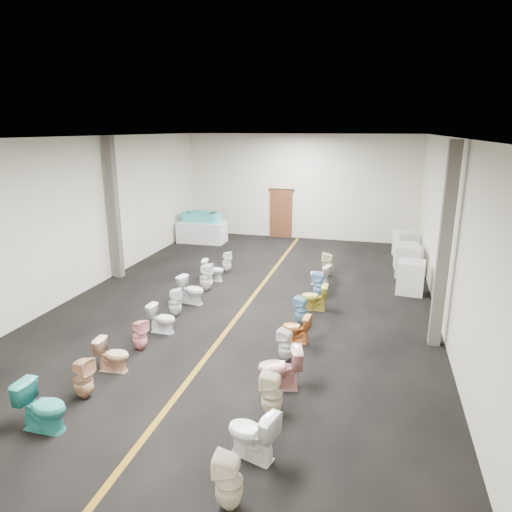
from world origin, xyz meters
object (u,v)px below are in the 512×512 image
Objects in this scene: appliance_crate_b at (408,261)px; toilet_right_7 at (314,297)px; toilet_right_3 at (280,368)px; toilet_right_0 at (229,482)px; toilet_left_6 at (191,290)px; bathtub at (202,217)px; toilet_right_1 at (252,433)px; toilet_left_3 at (140,335)px; toilet_right_6 at (301,310)px; display_table at (202,232)px; toilet_right_10 at (328,264)px; toilet_left_2 at (113,355)px; toilet_left_7 at (206,277)px; toilet_left_9 at (227,262)px; toilet_right_8 at (319,285)px; toilet_left_8 at (213,270)px; toilet_right_9 at (320,275)px; appliance_crate_d at (404,244)px; toilet_left_4 at (162,319)px; toilet_right_5 at (296,328)px; toilet_right_2 at (272,394)px; toilet_right_4 at (286,345)px; toilet_left_5 at (175,302)px; appliance_crate_c at (406,256)px; toilet_left_0 at (43,406)px; appliance_crate_a at (411,277)px; toilet_left_1 at (83,378)px.

appliance_crate_b reaches higher than toilet_right_7.
toilet_right_0 is at bearing -15.48° from toilet_right_3.
toilet_right_3 reaches higher than toilet_left_6.
bathtub is 13.51m from toilet_right_1.
toilet_right_6 is at bearing -35.86° from toilet_left_3.
toilet_right_10 is (5.72, -3.31, -0.05)m from display_table.
toilet_left_7 is (0.10, 4.91, 0.08)m from toilet_left_2.
toilet_left_9 is 0.88× the size of toilet_right_0.
toilet_right_7 is 0.95m from toilet_right_8.
toilet_left_8 reaches higher than toilet_right_9.
toilet_right_1 is 1.05× the size of toilet_right_8.
appliance_crate_d is 1.40× the size of toilet_right_6.
toilet_left_4 is 1.94m from toilet_left_6.
toilet_right_1 is 1.21× the size of toilet_right_5.
toilet_right_2 is 1.16× the size of toilet_right_4.
toilet_left_5 is 5.69m from toilet_right_1.
toilet_left_5 is 6.50m from toilet_right_0.
appliance_crate_d is 4.04m from toilet_right_10.
toilet_right_5 is (3.18, 0.31, -0.01)m from toilet_left_4.
appliance_crate_c is at bearing 104.25° from toilet_right_10.
bathtub is 2.24× the size of toilet_left_0.
appliance_crate_b is 7.81m from toilet_left_5.
toilet_left_7 is at bearing -137.05° from appliance_crate_d.
toilet_left_9 is at bearing 17.95° from toilet_left_3.
toilet_right_6 reaches higher than toilet_left_4.
toilet_right_0 reaches higher than toilet_right_8.
toilet_right_0 is (-2.67, -8.96, -0.08)m from appliance_crate_a.
toilet_right_1 is at bearing -102.31° from appliance_crate_d.
appliance_crate_d is at bearing 179.65° from toilet_right_6.
appliance_crate_a is 1.16× the size of toilet_right_3.
appliance_crate_b is 0.91m from appliance_crate_c.
toilet_left_6 is (0.00, 2.89, 0.03)m from toilet_left_3.
toilet_right_6 is at bearing -49.03° from toilet_left_2.
appliance_crate_d is at bearing -50.46° from toilet_left_7.
display_table is 2.40× the size of toilet_left_0.
appliance_crate_a is 2.54m from appliance_crate_c.
toilet_left_1 is 8.94m from toilet_right_10.
toilet_left_1 reaches higher than toilet_right_5.
appliance_crate_a is 4.08m from toilet_right_6.
bathtub is 2.70× the size of toilet_right_4.
toilet_left_9 is at bearing 9.68° from toilet_left_6.
toilet_right_2 reaches higher than toilet_left_4.
toilet_left_8 is 3.52m from toilet_right_8.
toilet_left_6 is at bearing -79.72° from toilet_right_6.
toilet_left_9 reaches higher than toilet_left_8.
toilet_right_1 reaches higher than toilet_right_8.
toilet_right_0 is 2.91m from toilet_right_3.
bathtub reaches higher than toilet_left_5.
toilet_right_7 is at bearing 163.99° from toilet_right_3.
toilet_right_6 is (3.26, 3.26, 0.01)m from toilet_left_2.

